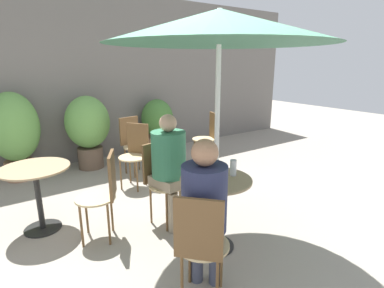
{
  "coord_description": "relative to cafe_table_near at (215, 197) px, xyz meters",
  "views": [
    {
      "loc": [
        -1.48,
        -2.02,
        1.8
      ],
      "look_at": [
        0.21,
        0.43,
        0.98
      ],
      "focal_mm": 28.0,
      "sensor_mm": 36.0,
      "label": 1
    }
  ],
  "objects": [
    {
      "name": "bistro_chair_3",
      "position": [
        0.01,
        1.88,
        0.02
      ],
      "size": [
        0.46,
        0.46,
        0.93
      ],
      "rotation": [
        0.0,
        0.0,
        5.36
      ],
      "color": "tan",
      "rests_on": "ground_plane"
    },
    {
      "name": "seated_person_0",
      "position": [
        -0.15,
        0.61,
        0.21
      ],
      "size": [
        0.39,
        0.42,
        1.27
      ],
      "rotation": [
        0.0,
        0.0,
        0.23
      ],
      "color": "gray",
      "rests_on": "ground_plane"
    },
    {
      "name": "bistro_chair_0",
      "position": [
        -0.18,
        0.76,
        0.02
      ],
      "size": [
        0.42,
        0.43,
        0.93
      ],
      "rotation": [
        0.0,
        0.0,
        0.23
      ],
      "color": "tan",
      "rests_on": "ground_plane"
    },
    {
      "name": "bistro_chair_5",
      "position": [
        1.5,
        2.06,
        0.02
      ],
      "size": [
        0.44,
        0.43,
        0.93
      ],
      "rotation": [
        0.0,
        0.0,
        4.41
      ],
      "color": "tan",
      "rests_on": "ground_plane"
    },
    {
      "name": "potted_plant_1",
      "position": [
        -0.32,
        3.06,
        0.19
      ],
      "size": [
        0.73,
        0.73,
        1.25
      ],
      "color": "brown",
      "rests_on": "ground_plane"
    },
    {
      "name": "bistro_chair_1",
      "position": [
        -0.57,
        -0.54,
        0.02
      ],
      "size": [
        0.46,
        0.46,
        0.93
      ],
      "rotation": [
        0.0,
        0.0,
        -3.96
      ],
      "color": "tan",
      "rests_on": "ground_plane"
    },
    {
      "name": "beer_glass_1",
      "position": [
        -0.12,
        -0.15,
        0.27
      ],
      "size": [
        0.07,
        0.07,
        0.16
      ],
      "color": "silver",
      "rests_on": "cafe_table_near"
    },
    {
      "name": "ground_plane",
      "position": [
        -0.21,
        -0.03,
        -0.54
      ],
      "size": [
        20.0,
        20.0,
        0.0
      ],
      "primitive_type": "plane",
      "color": "gray"
    },
    {
      "name": "cafe_table_far",
      "position": [
        -1.37,
        1.33,
        0.01
      ],
      "size": [
        0.71,
        0.71,
        0.73
      ],
      "color": "black",
      "rests_on": "ground_plane"
    },
    {
      "name": "beer_glass_2",
      "position": [
        0.19,
        -0.03,
        0.27
      ],
      "size": [
        0.06,
        0.06,
        0.16
      ],
      "color": "silver",
      "rests_on": "cafe_table_near"
    },
    {
      "name": "cafe_table_near",
      "position": [
        0.0,
        0.0,
        0.0
      ],
      "size": [
        0.69,
        0.69,
        0.73
      ],
      "color": "black",
      "rests_on": "ground_plane"
    },
    {
      "name": "potted_plant_2",
      "position": [
        1.06,
        3.16,
        0.05
      ],
      "size": [
        0.63,
        0.63,
        1.09
      ],
      "color": "#93664C",
      "rests_on": "ground_plane"
    },
    {
      "name": "beer_glass_0",
      "position": [
        -0.07,
        0.18,
        0.26
      ],
      "size": [
        0.07,
        0.07,
        0.14
      ],
      "color": "#DBC65B",
      "rests_on": "cafe_table_near"
    },
    {
      "name": "bistro_chair_4",
      "position": [
        0.2,
        2.41,
        0.02
      ],
      "size": [
        0.41,
        0.43,
        0.93
      ],
      "rotation": [
        0.0,
        0.0,
        0.16
      ],
      "color": "tan",
      "rests_on": "ground_plane"
    },
    {
      "name": "seated_person_1",
      "position": [
        -0.46,
        -0.43,
        0.22
      ],
      "size": [
        0.43,
        0.43,
        1.28
      ],
      "rotation": [
        0.0,
        0.0,
        2.33
      ],
      "color": "#42475B",
      "rests_on": "ground_plane"
    },
    {
      "name": "potted_plant_0",
      "position": [
        -1.41,
        3.17,
        0.24
      ],
      "size": [
        0.74,
        0.74,
        1.37
      ],
      "color": "#93664C",
      "rests_on": "ground_plane"
    },
    {
      "name": "umbrella",
      "position": [
        0.0,
        0.0,
        1.53
      ],
      "size": [
        1.93,
        1.93,
        2.22
      ],
      "color": "silver",
      "rests_on": "ground_plane"
    },
    {
      "name": "storefront_wall",
      "position": [
        -0.21,
        3.52,
        0.96
      ],
      "size": [
        10.0,
        0.06,
        3.0
      ],
      "color": "slate",
      "rests_on": "ground_plane"
    },
    {
      "name": "bistro_chair_2",
      "position": [
        -0.83,
        0.75,
        0.02
      ],
      "size": [
        0.46,
        0.44,
        0.93
      ],
      "rotation": [
        0.0,
        0.0,
        4.26
      ],
      "color": "tan",
      "rests_on": "ground_plane"
    }
  ]
}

